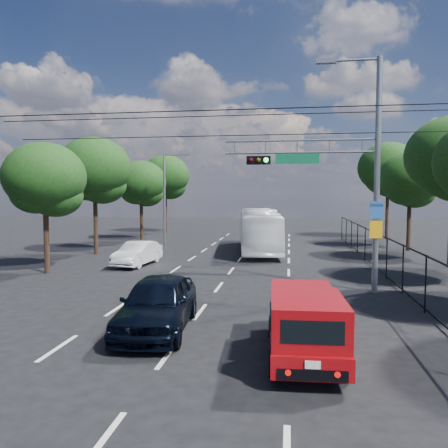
% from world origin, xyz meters
% --- Properties ---
extents(ground, '(120.00, 120.00, 0.00)m').
position_xyz_m(ground, '(0.00, 0.00, 0.00)').
color(ground, black).
rests_on(ground, ground).
extents(lane_markings, '(6.12, 38.00, 0.01)m').
position_xyz_m(lane_markings, '(-0.00, 14.00, 0.01)').
color(lane_markings, beige).
rests_on(lane_markings, ground).
extents(signal_mast, '(6.43, 0.39, 9.50)m').
position_xyz_m(signal_mast, '(5.28, 7.99, 5.24)').
color(signal_mast, slate).
rests_on(signal_mast, ground).
extents(streetlight_left, '(2.09, 0.22, 7.08)m').
position_xyz_m(streetlight_left, '(-6.33, 22.00, 3.94)').
color(streetlight_left, slate).
rests_on(streetlight_left, ground).
extents(utility_wires, '(22.00, 5.04, 0.74)m').
position_xyz_m(utility_wires, '(0.00, 8.83, 7.23)').
color(utility_wires, black).
rests_on(utility_wires, ground).
extents(fence_right, '(0.06, 34.03, 2.00)m').
position_xyz_m(fence_right, '(7.60, 12.17, 1.03)').
color(fence_right, black).
rests_on(fence_right, ground).
extents(tree_right_d, '(4.32, 4.32, 7.02)m').
position_xyz_m(tree_right_d, '(11.42, 22.02, 4.85)').
color(tree_right_d, black).
rests_on(tree_right_d, ground).
extents(tree_right_e, '(5.28, 5.28, 8.58)m').
position_xyz_m(tree_right_e, '(11.62, 30.02, 5.94)').
color(tree_right_e, black).
rests_on(tree_right_e, ground).
extents(tree_left_b, '(4.08, 4.08, 6.63)m').
position_xyz_m(tree_left_b, '(-9.18, 10.02, 4.58)').
color(tree_left_b, black).
rests_on(tree_left_b, ground).
extents(tree_left_c, '(4.80, 4.80, 7.80)m').
position_xyz_m(tree_left_c, '(-9.78, 17.02, 5.40)').
color(tree_left_c, black).
rests_on(tree_left_c, ground).
extents(tree_left_d, '(4.20, 4.20, 6.83)m').
position_xyz_m(tree_left_d, '(-9.38, 25.02, 4.72)').
color(tree_left_d, black).
rests_on(tree_left_d, ground).
extents(tree_left_e, '(4.92, 4.92, 7.99)m').
position_xyz_m(tree_left_e, '(-9.58, 33.02, 5.53)').
color(tree_left_e, black).
rests_on(tree_left_e, ground).
extents(red_pickup, '(1.89, 4.69, 1.71)m').
position_xyz_m(red_pickup, '(3.39, 0.30, 0.91)').
color(red_pickup, black).
rests_on(red_pickup, ground).
extents(navy_hatchback, '(2.28, 4.92, 1.63)m').
position_xyz_m(navy_hatchback, '(-0.84, 1.83, 0.82)').
color(navy_hatchback, black).
rests_on(navy_hatchback, ground).
extents(white_bus, '(3.72, 10.92, 2.98)m').
position_xyz_m(white_bus, '(0.91, 20.09, 1.49)').
color(white_bus, white).
rests_on(white_bus, ground).
extents(white_van, '(1.83, 4.16, 1.33)m').
position_xyz_m(white_van, '(-5.50, 13.08, 0.66)').
color(white_van, silver).
rests_on(white_van, ground).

